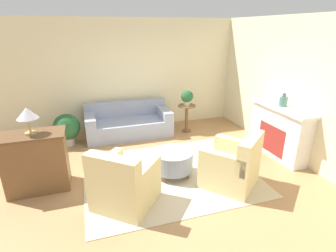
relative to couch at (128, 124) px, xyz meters
name	(u,v)px	position (x,y,z in m)	size (l,w,h in m)	color
ground_plane	(169,175)	(0.38, -2.17, -0.29)	(16.00, 16.00, 0.00)	#AD7F51
wall_back	(137,75)	(0.38, 0.60, 1.11)	(9.43, 0.12, 2.80)	beige
wall_right	(300,91)	(3.07, -2.17, 1.11)	(0.12, 9.26, 2.80)	beige
rug	(169,174)	(0.38, -2.17, -0.29)	(3.04, 2.47, 0.01)	beige
couch	(128,124)	(0.00, 0.00, 0.00)	(2.07, 0.95, 0.80)	#8E99B2
armchair_left	(124,185)	(-0.55, -2.82, 0.07)	(1.15, 1.15, 0.94)	beige
armchair_right	(233,166)	(1.30, -2.82, 0.07)	(1.15, 1.15, 0.94)	beige
ottoman_table	(173,160)	(0.43, -2.20, 0.01)	(0.72, 0.72, 0.46)	#8E99B2
side_table	(187,114)	(1.47, -0.24, 0.18)	(0.44, 0.44, 0.71)	brown
fireplace	(279,130)	(2.82, -2.07, 0.27)	(0.44, 1.52, 1.07)	white
dresser	(36,161)	(-1.83, -1.92, 0.22)	(0.99, 0.55, 1.00)	brown
vase_mantel_near	(283,101)	(2.81, -2.07, 0.89)	(0.16, 0.16, 0.27)	#477066
potted_plant_on_side_table	(187,97)	(1.47, -0.24, 0.64)	(0.31, 0.31, 0.39)	beige
potted_plant_floor	(67,128)	(-1.44, -0.19, 0.13)	(0.60, 0.60, 0.74)	beige
table_lamp	(27,114)	(-1.83, -1.92, 1.03)	(0.32, 0.32, 0.43)	tan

